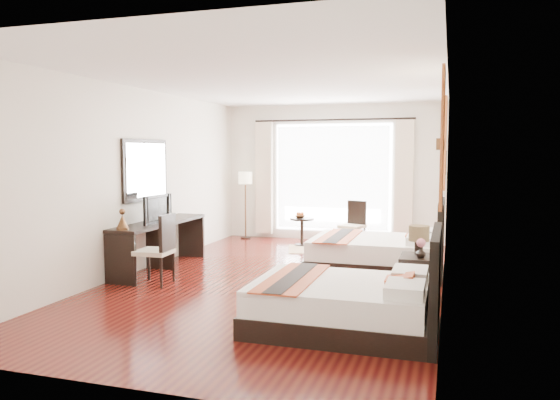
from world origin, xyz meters
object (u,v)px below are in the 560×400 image
(table_lamp, at_px, (419,236))
(vase, at_px, (421,256))
(desk_chair, at_px, (156,263))
(bed_near, at_px, (350,302))
(console_desk, at_px, (160,245))
(nightstand, at_px, (419,277))
(window_chair, at_px, (352,234))
(side_table, at_px, (302,232))
(fruit_bowl, at_px, (300,217))
(bed_far, at_px, (380,253))
(television, at_px, (154,209))
(floor_lamp, at_px, (245,183))

(table_lamp, height_order, vase, table_lamp)
(desk_chair, bearing_deg, vase, -179.88)
(bed_near, distance_m, console_desk, 3.90)
(nightstand, distance_m, desk_chair, 3.52)
(vase, bearing_deg, window_chair, 112.33)
(side_table, height_order, fruit_bowl, fruit_bowl)
(bed_near, bearing_deg, table_lamp, 68.29)
(bed_far, distance_m, television, 3.52)
(vase, bearing_deg, fruit_bowl, 125.57)
(bed_near, relative_size, fruit_bowl, 9.08)
(bed_far, bearing_deg, fruit_bowl, 133.81)
(console_desk, relative_size, floor_lamp, 1.56)
(table_lamp, relative_size, television, 0.55)
(desk_chair, xyz_separation_m, window_chair, (2.09, 3.69, -0.03))
(table_lamp, height_order, fruit_bowl, table_lamp)
(fruit_bowl, bearing_deg, desk_chair, -106.42)
(bed_far, height_order, side_table, bed_far)
(floor_lamp, relative_size, window_chair, 1.57)
(bed_far, relative_size, table_lamp, 4.86)
(console_desk, bearing_deg, floor_lamp, 86.86)
(desk_chair, height_order, floor_lamp, floor_lamp)
(vase, height_order, television, television)
(desk_chair, bearing_deg, table_lamp, -176.17)
(television, distance_m, fruit_bowl, 3.32)
(floor_lamp, relative_size, fruit_bowl, 6.76)
(nightstand, bearing_deg, floor_lamp, 134.37)
(window_chair, bearing_deg, desk_chair, -10.25)
(console_desk, height_order, side_table, console_desk)
(television, bearing_deg, console_desk, 7.10)
(bed_far, height_order, nightstand, bed_far)
(table_lamp, bearing_deg, window_chair, 113.14)
(desk_chair, height_order, window_chair, desk_chair)
(table_lamp, distance_m, fruit_bowl, 4.04)
(bed_far, distance_m, table_lamp, 1.58)
(vase, bearing_deg, console_desk, 169.81)
(nightstand, xyz_separation_m, television, (-3.94, 0.39, 0.70))
(bed_near, height_order, fruit_bowl, bed_near)
(bed_near, xyz_separation_m, television, (-3.33, 1.79, 0.69))
(nightstand, relative_size, fruit_bowl, 2.71)
(television, height_order, fruit_bowl, television)
(floor_lamp, distance_m, side_table, 1.74)
(bed_far, distance_m, nightstand, 1.61)
(nightstand, bearing_deg, vase, -77.55)
(bed_far, bearing_deg, floor_lamp, 142.54)
(bed_far, height_order, floor_lamp, floor_lamp)
(side_table, bearing_deg, bed_far, -46.98)
(bed_near, height_order, desk_chair, bed_near)
(vase, relative_size, side_table, 0.24)
(fruit_bowl, bearing_deg, bed_far, -46.19)
(table_lamp, relative_size, side_table, 0.75)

